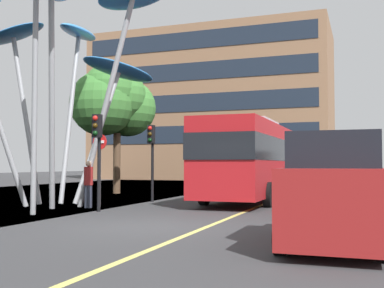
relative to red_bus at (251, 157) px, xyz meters
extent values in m
cube|color=#38383A|center=(-0.74, -9.43, -2.02)|extent=(120.00, 240.00, 0.10)
cube|color=#E0D666|center=(0.84, -9.43, -1.97)|extent=(0.16, 144.00, 0.01)
cube|color=red|center=(0.00, 0.00, -0.11)|extent=(2.58, 10.10, 3.01)
cube|color=black|center=(0.00, 0.00, 0.31)|extent=(2.61, 10.20, 0.96)
cube|color=yellow|center=(0.01, 4.98, 1.09)|extent=(1.41, 0.10, 0.36)
cube|color=#B2B2B7|center=(0.00, 0.00, 1.51)|extent=(1.93, 3.54, 0.24)
cylinder|color=black|center=(1.29, 3.12, -1.49)|extent=(0.28, 0.96, 0.96)
cylinder|color=black|center=(-1.28, 3.13, -1.49)|extent=(0.28, 0.96, 0.96)
cylinder|color=black|center=(1.28, -2.78, -1.49)|extent=(0.28, 0.96, 0.96)
cylinder|color=black|center=(-1.29, -2.78, -1.49)|extent=(0.28, 0.96, 0.96)
cylinder|color=#9EA0A5|center=(-4.37, -5.18, 1.97)|extent=(2.63, 0.54, 7.94)
cylinder|color=#9EA0A5|center=(-6.08, -2.87, 0.99)|extent=(1.09, 2.43, 5.99)
ellipsoid|color=#2D7FD1|center=(-5.66, -1.78, 3.95)|extent=(2.91, 4.21, 0.94)
cylinder|color=#9EA0A5|center=(-7.38, -3.07, 1.92)|extent=(0.89, 2.42, 7.83)
ellipsoid|color=#388EDB|center=(-7.70, -1.98, 5.81)|extent=(2.29, 4.39, 0.94)
cylinder|color=#9EA0A5|center=(-8.63, -4.47, 1.66)|extent=(2.03, 0.63, 7.31)
ellipsoid|color=#2D7FD1|center=(-9.53, -4.27, 5.30)|extent=(3.74, 2.42, 1.03)
cylinder|color=#9EA0A5|center=(-5.64, -6.77, 1.88)|extent=(1.21, 1.75, 7.73)
cylinder|color=black|center=(-3.93, -6.39, -0.29)|extent=(0.12, 0.12, 3.36)
cube|color=black|center=(-3.93, -6.53, 0.99)|extent=(0.28, 0.24, 0.80)
sphere|color=red|center=(-3.93, -6.66, 1.25)|extent=(0.18, 0.18, 0.18)
sphere|color=#3A2707|center=(-3.93, -6.66, 0.99)|extent=(0.18, 0.18, 0.18)
sphere|color=black|center=(-3.93, -6.66, 0.73)|extent=(0.18, 0.18, 0.18)
cylinder|color=black|center=(-3.99, -1.81, -0.30)|extent=(0.12, 0.12, 3.34)
cube|color=black|center=(-3.99, -1.95, 0.98)|extent=(0.28, 0.24, 0.80)
sphere|color=red|center=(-3.99, -2.08, 1.24)|extent=(0.18, 0.18, 0.18)
sphere|color=#3A2707|center=(-3.99, -2.08, 0.98)|extent=(0.18, 0.18, 0.18)
sphere|color=black|center=(-3.99, -2.08, 0.72)|extent=(0.18, 0.18, 0.18)
cylinder|color=black|center=(-4.02, 3.14, -0.12)|extent=(0.12, 0.12, 3.69)
cube|color=black|center=(-4.02, 3.00, 1.32)|extent=(0.28, 0.24, 0.80)
sphere|color=red|center=(-4.02, 2.87, 1.58)|extent=(0.18, 0.18, 0.18)
sphere|color=#3A2707|center=(-4.02, 2.87, 1.32)|extent=(0.18, 0.18, 0.18)
sphere|color=black|center=(-4.02, 2.87, 1.06)|extent=(0.18, 0.18, 0.18)
cylinder|color=black|center=(-4.01, 9.19, -0.13)|extent=(0.12, 0.12, 3.68)
cube|color=black|center=(-4.01, 9.05, 1.31)|extent=(0.28, 0.24, 0.80)
sphere|color=#390706|center=(-4.01, 8.92, 1.57)|extent=(0.18, 0.18, 0.18)
sphere|color=orange|center=(-4.01, 8.92, 1.31)|extent=(0.18, 0.18, 0.18)
sphere|color=black|center=(-4.01, 8.92, 1.05)|extent=(0.18, 0.18, 0.18)
cube|color=maroon|center=(4.17, -10.89, -1.10)|extent=(1.81, 4.18, 1.38)
cube|color=black|center=(4.17, -10.89, -0.07)|extent=(1.66, 2.30, 0.68)
cylinder|color=black|center=(5.08, -9.59, -1.67)|extent=(0.20, 0.60, 0.60)
cylinder|color=black|center=(3.27, -9.59, -1.67)|extent=(0.20, 0.60, 0.60)
cylinder|color=black|center=(3.27, -12.19, -1.67)|extent=(0.20, 0.60, 0.60)
cube|color=maroon|center=(4.07, -4.32, -1.11)|extent=(1.89, 4.53, 1.36)
cube|color=black|center=(4.07, -4.32, -0.07)|extent=(1.74, 2.49, 0.70)
cylinder|color=black|center=(5.02, -2.92, -1.67)|extent=(0.20, 0.60, 0.60)
cylinder|color=black|center=(3.13, -2.92, -1.67)|extent=(0.20, 0.60, 0.60)
cylinder|color=black|center=(5.02, -5.73, -1.67)|extent=(0.20, 0.60, 0.60)
cylinder|color=black|center=(3.13, -5.73, -1.67)|extent=(0.20, 0.60, 0.60)
cube|color=silver|center=(3.49, 3.17, -1.16)|extent=(1.88, 4.29, 1.27)
cube|color=black|center=(3.49, 3.17, -0.10)|extent=(1.73, 2.36, 0.83)
cylinder|color=black|center=(4.43, 4.51, -1.67)|extent=(0.20, 0.60, 0.60)
cylinder|color=black|center=(2.55, 4.51, -1.67)|extent=(0.20, 0.60, 0.60)
cylinder|color=black|center=(4.43, 1.84, -1.67)|extent=(0.20, 0.60, 0.60)
cylinder|color=black|center=(2.55, 1.84, -1.67)|extent=(0.20, 0.60, 0.60)
cylinder|color=gray|center=(-5.43, -7.97, 1.98)|extent=(0.18, 0.18, 7.89)
cylinder|color=brown|center=(-8.36, 2.93, -0.28)|extent=(0.41, 0.41, 3.38)
sphere|color=#428438|center=(-8.32, 2.88, 3.50)|extent=(3.28, 3.28, 3.28)
sphere|color=#428438|center=(-9.04, 3.77, 3.59)|extent=(3.22, 3.22, 3.22)
sphere|color=#428438|center=(-8.44, 2.13, 3.75)|extent=(2.94, 2.94, 2.94)
sphere|color=#428438|center=(-8.15, 3.77, 2.93)|extent=(3.32, 3.32, 3.32)
sphere|color=#428438|center=(-8.81, 2.06, 3.03)|extent=(3.60, 3.60, 3.60)
cylinder|color=#2D3342|center=(-5.04, -5.29, -1.54)|extent=(0.29, 0.29, 0.85)
cylinder|color=maroon|center=(-5.04, -5.29, -0.77)|extent=(0.34, 0.34, 0.69)
sphere|color=tan|center=(-5.04, -5.29, -0.32)|extent=(0.22, 0.22, 0.22)
cylinder|color=gray|center=(-4.76, -4.94, -0.57)|extent=(0.08, 0.08, 2.79)
cylinder|color=red|center=(-4.76, -4.97, 0.52)|extent=(0.60, 0.03, 0.60)
cube|color=white|center=(-4.76, -5.00, 0.52)|extent=(0.40, 0.04, 0.11)
cube|color=#936B4C|center=(-11.18, 30.20, 6.09)|extent=(25.79, 11.53, 16.12)
cube|color=#1E2838|center=(-11.18, 24.42, 2.71)|extent=(24.25, 0.08, 1.81)
cube|color=#1E2838|center=(-11.18, 24.42, 5.93)|extent=(24.25, 0.08, 1.81)
cube|color=#1E2838|center=(-11.18, 24.42, 9.16)|extent=(24.25, 0.08, 1.81)
cube|color=#1E2838|center=(-11.18, 24.42, 12.38)|extent=(24.25, 0.08, 1.81)
camera|label=1|loc=(4.69, -20.81, -0.34)|focal=44.46mm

